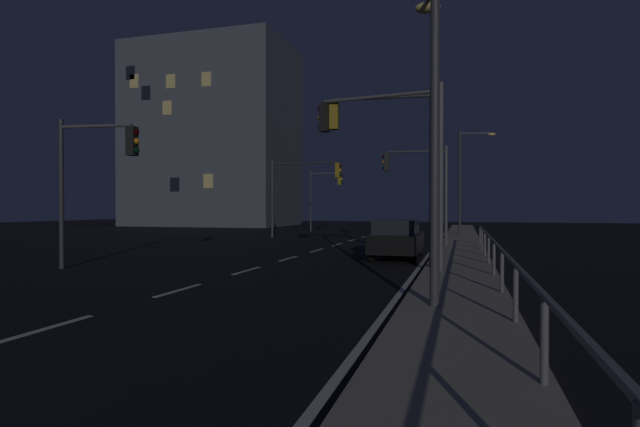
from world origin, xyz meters
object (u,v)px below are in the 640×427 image
object	(u,v)px
traffic_light_mid_left	(387,143)
traffic_light_near_left	(302,182)
street_lamp_across_street	(433,104)
car	(397,238)
traffic_light_far_right	(324,189)
traffic_light_far_left	(385,141)
building_distant	(214,137)
traffic_light_near_right	(95,165)
street_lamp_mid_block	(466,172)
traffic_light_overhead_east	(418,176)

from	to	relation	value
traffic_light_mid_left	traffic_light_near_left	world-z (taller)	traffic_light_mid_left
traffic_light_near_left	street_lamp_across_street	size ratio (longest dim) A/B	0.81
car	traffic_light_far_right	size ratio (longest dim) A/B	0.84
traffic_light_far_left	building_distant	distance (m)	45.50
traffic_light_mid_left	building_distant	size ratio (longest dim) A/B	0.28
traffic_light_far_right	building_distant	bearing A→B (deg)	145.31
traffic_light_near_right	traffic_light_mid_left	bearing A→B (deg)	15.48
traffic_light_mid_left	street_lamp_across_street	bearing A→B (deg)	-73.48
traffic_light_near_left	street_lamp_across_street	bearing A→B (deg)	-65.44
building_distant	street_lamp_across_street	bearing A→B (deg)	-56.92
traffic_light_mid_left	traffic_light_far_left	size ratio (longest dim) A/B	1.02
street_lamp_mid_block	street_lamp_across_street	size ratio (longest dim) A/B	1.12
traffic_light_near_right	traffic_light_near_left	bearing A→B (deg)	85.77
traffic_light_mid_left	car	bearing A→B (deg)	92.24
street_lamp_mid_block	building_distant	xyz separation A→B (m)	(-28.38, 15.94, 5.80)
traffic_light_overhead_east	car	bearing A→B (deg)	-92.58
traffic_light_far_right	traffic_light_near_right	xyz separation A→B (m)	(-0.23, -27.27, -0.19)
traffic_light_far_left	building_distant	bearing A→B (deg)	124.99
traffic_light_overhead_east	traffic_light_mid_left	bearing A→B (deg)	-90.77
traffic_light_mid_left	traffic_light_near_right	bearing A→B (deg)	-164.52
street_lamp_mid_block	street_lamp_across_street	xyz separation A→B (m)	(-0.75, -26.47, -0.49)
traffic_light_far_right	car	bearing A→B (deg)	-66.97
traffic_light_near_right	street_lamp_across_street	bearing A→B (deg)	-17.76
traffic_light_overhead_east	traffic_light_near_right	world-z (taller)	traffic_light_overhead_east
car	street_lamp_mid_block	size ratio (longest dim) A/B	0.60
car	traffic_light_far_left	xyz separation A→B (m)	(0.18, -4.31, 3.32)
traffic_light_near_left	traffic_light_overhead_east	bearing A→B (deg)	-34.68
traffic_light_overhead_east	traffic_light_far_left	xyz separation A→B (m)	(-0.09, -10.38, 0.45)
traffic_light_overhead_east	street_lamp_across_street	size ratio (longest dim) A/B	0.77
traffic_light_far_right	traffic_light_near_right	size ratio (longest dim) A/B	1.06
traffic_light_near_left	traffic_light_near_right	world-z (taller)	traffic_light_near_left
traffic_light_near_right	street_lamp_across_street	size ratio (longest dim) A/B	0.76
traffic_light_near_left	street_lamp_across_street	xyz separation A→B (m)	(9.82, -21.48, 0.32)
traffic_light_overhead_east	traffic_light_far_left	size ratio (longest dim) A/B	0.89
traffic_light_mid_left	traffic_light_far_right	bearing A→B (deg)	110.21
traffic_light_overhead_east	traffic_light_mid_left	distance (m)	9.73
traffic_light_mid_left	traffic_light_near_left	size ratio (longest dim) A/B	1.09
traffic_light_mid_left	building_distant	bearing A→B (deg)	125.44
traffic_light_near_left	street_lamp_across_street	world-z (taller)	street_lamp_across_street
traffic_light_far_left	traffic_light_near_right	world-z (taller)	traffic_light_far_left
traffic_light_near_right	street_lamp_mid_block	distance (m)	25.83
car	traffic_light_far_right	xyz separation A→B (m)	(-8.95, 21.05, 2.84)
traffic_light_near_left	building_distant	bearing A→B (deg)	130.41
traffic_light_far_right	traffic_light_mid_left	distance (m)	26.32
traffic_light_far_right	street_lamp_across_street	distance (m)	32.72
street_lamp_mid_block	traffic_light_far_right	bearing A→B (deg)	159.46
traffic_light_overhead_east	traffic_light_far_right	size ratio (longest dim) A/B	0.96
traffic_light_mid_left	street_lamp_mid_block	distance (m)	20.49
car	traffic_light_mid_left	bearing A→B (deg)	-87.76
car	street_lamp_across_street	distance (m)	10.51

